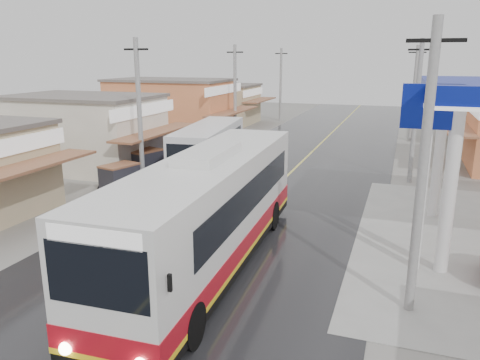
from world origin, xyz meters
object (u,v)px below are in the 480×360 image
Objects in this scene: tricycle_near at (119,177)px; tricycle_far at (145,161)px; coach_bus at (210,211)px; cyclist at (214,169)px; second_bus at (209,148)px.

tricycle_far is at bearing 114.85° from tricycle_near.
coach_bus reaches higher than tricycle_near.
coach_bus is 11.67m from cyclist.
second_bus reaches higher than cyclist.
second_bus is at bearing 78.54° from tricycle_near.
coach_bus is 13.44m from tricycle_far.
tricycle_far is (-8.62, 10.27, -1.05)m from coach_bus.
tricycle_far is (-3.40, -1.85, -0.68)m from second_bus.
coach_bus reaches higher than tricycle_far.
tricycle_far is at bearing -158.98° from second_bus.
second_bus is 6.22m from tricycle_near.
cyclist is 5.53m from tricycle_near.
tricycle_near is 3.72m from tricycle_far.
coach_bus is 1.43× the size of second_bus.
coach_bus is 5.71× the size of tricycle_near.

